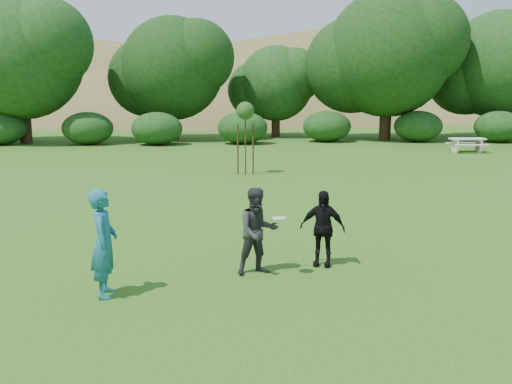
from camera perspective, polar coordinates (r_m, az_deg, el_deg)
ground at (r=9.94m, az=1.00°, el=-9.36°), size 120.00×120.00×0.00m
player_teal at (r=9.54m, az=-14.97°, el=-4.97°), size 0.46×0.67×1.77m
player_grey at (r=10.34m, az=0.18°, el=-3.95°), size 0.91×0.79×1.59m
player_black at (r=10.91m, az=6.65°, el=-3.62°), size 0.93×0.61×1.46m
frisbee at (r=10.09m, az=2.38°, el=-2.62°), size 0.27×0.27×0.05m
sapling at (r=22.42m, az=-1.07°, el=7.92°), size 0.70×0.70×2.85m
picnic_table at (r=32.52m, az=20.36°, el=4.66°), size 1.80×1.48×0.76m
hillside at (r=79.28m, az=-3.11°, el=-0.88°), size 150.00×72.00×52.00m
tree_row at (r=38.25m, az=2.69°, el=12.56°), size 53.92×10.38×9.62m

